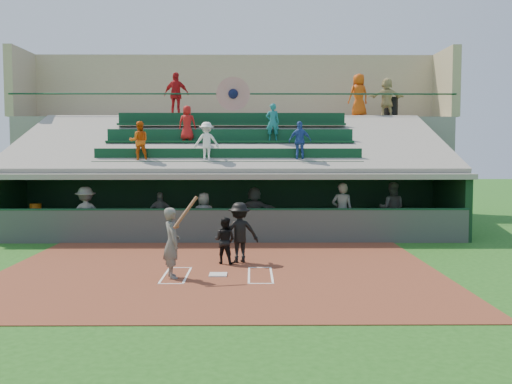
{
  "coord_description": "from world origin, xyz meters",
  "views": [
    {
      "loc": [
        0.81,
        -13.66,
        3.0
      ],
      "look_at": [
        0.95,
        3.5,
        1.8
      ],
      "focal_mm": 40.0,
      "sensor_mm": 36.0,
      "label": 1
    }
  ],
  "objects_px": {
    "catcher": "(225,240)",
    "trash_bin": "(391,108)",
    "home_plate": "(218,275)",
    "water_cooler": "(36,209)",
    "white_table": "(34,226)",
    "batter_at_plate": "(172,242)"
  },
  "relations": [
    {
      "from": "home_plate",
      "to": "catcher",
      "type": "bearing_deg",
      "value": 86.29
    },
    {
      "from": "catcher",
      "to": "trash_bin",
      "type": "distance_m",
      "value": 14.49
    },
    {
      "from": "batter_at_plate",
      "to": "trash_bin",
      "type": "xyz_separation_m",
      "value": [
        8.43,
        13.45,
        4.21
      ]
    },
    {
      "from": "home_plate",
      "to": "water_cooler",
      "type": "height_order",
      "value": "water_cooler"
    },
    {
      "from": "catcher",
      "to": "white_table",
      "type": "bearing_deg",
      "value": -13.74
    },
    {
      "from": "home_plate",
      "to": "catcher",
      "type": "distance_m",
      "value": 1.57
    },
    {
      "from": "white_table",
      "to": "water_cooler",
      "type": "xyz_separation_m",
      "value": [
        0.07,
        0.03,
        0.58
      ]
    },
    {
      "from": "home_plate",
      "to": "batter_at_plate",
      "type": "bearing_deg",
      "value": -165.89
    },
    {
      "from": "white_table",
      "to": "trash_bin",
      "type": "xyz_separation_m",
      "value": [
        14.14,
        7.04,
        4.65
      ]
    },
    {
      "from": "home_plate",
      "to": "water_cooler",
      "type": "xyz_separation_m",
      "value": [
        -6.72,
        6.16,
        0.98
      ]
    },
    {
      "from": "white_table",
      "to": "catcher",
      "type": "bearing_deg",
      "value": -37.97
    },
    {
      "from": "catcher",
      "to": "trash_bin",
      "type": "height_order",
      "value": "trash_bin"
    },
    {
      "from": "trash_bin",
      "to": "home_plate",
      "type": "bearing_deg",
      "value": -119.17
    },
    {
      "from": "trash_bin",
      "to": "water_cooler",
      "type": "bearing_deg",
      "value": -153.5
    },
    {
      "from": "white_table",
      "to": "home_plate",
      "type": "bearing_deg",
      "value": -45.83
    },
    {
      "from": "batter_at_plate",
      "to": "trash_bin",
      "type": "height_order",
      "value": "trash_bin"
    },
    {
      "from": "trash_bin",
      "to": "catcher",
      "type": "bearing_deg",
      "value": -121.76
    },
    {
      "from": "home_plate",
      "to": "catcher",
      "type": "xyz_separation_m",
      "value": [
        0.09,
        1.45,
        0.61
      ]
    },
    {
      "from": "white_table",
      "to": "trash_bin",
      "type": "distance_m",
      "value": 16.46
    },
    {
      "from": "water_cooler",
      "to": "batter_at_plate",
      "type": "bearing_deg",
      "value": -48.74
    },
    {
      "from": "home_plate",
      "to": "batter_at_plate",
      "type": "relative_size",
      "value": 0.22
    },
    {
      "from": "batter_at_plate",
      "to": "water_cooler",
      "type": "bearing_deg",
      "value": 131.26
    }
  ]
}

